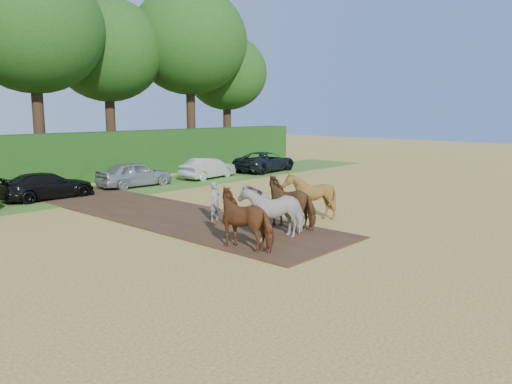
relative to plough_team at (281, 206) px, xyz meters
name	(u,v)px	position (x,y,z in m)	size (l,w,h in m)	color
ground	(265,253)	(-2.37, -1.34, -0.94)	(120.00, 120.00, 0.00)	gold
earth_strip	(164,213)	(-0.87, 5.66, -0.92)	(4.50, 17.00, 0.05)	#472D1C
grass_verge	(52,199)	(-2.37, 12.66, -0.93)	(50.00, 5.00, 0.03)	#38601E
hedgerow	(12,163)	(-2.37, 17.16, 0.56)	(46.00, 1.60, 3.00)	#14380F
plough_team	(281,206)	(0.00, 0.00, 0.00)	(6.33, 4.98, 1.90)	#5A2C16
parked_cars	(69,183)	(-1.50, 12.54, -0.24)	(36.37, 3.23, 1.47)	#B2B5BA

